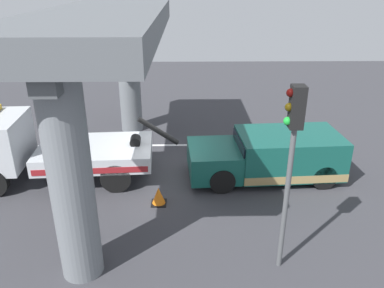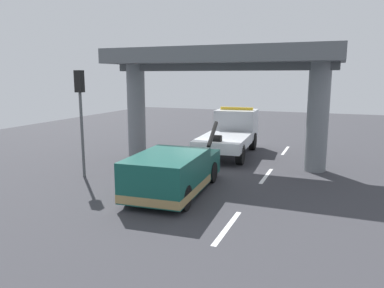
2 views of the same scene
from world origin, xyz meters
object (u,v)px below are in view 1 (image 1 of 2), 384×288
at_px(traffic_light_far, 80,156).
at_px(towed_van_green, 271,156).
at_px(traffic_cone_orange, 159,196).
at_px(tow_truck_white, 37,147).
at_px(traffic_light_near, 292,142).

bearing_deg(traffic_light_far, towed_van_green, -138.99).
bearing_deg(traffic_light_far, traffic_cone_orange, -116.47).
relative_size(towed_van_green, traffic_light_far, 1.30).
distance_m(towed_van_green, traffic_cone_orange, 4.24).
height_order(tow_truck_white, traffic_light_near, traffic_light_near).
distance_m(towed_van_green, traffic_light_near, 5.24).
xyz_separation_m(tow_truck_white, traffic_cone_orange, (-4.19, 1.68, -0.94)).
distance_m(traffic_light_near, traffic_light_far, 4.51).
bearing_deg(tow_truck_white, traffic_light_far, 121.85).
xyz_separation_m(towed_van_green, traffic_cone_orange, (3.83, 1.74, -0.51)).
xyz_separation_m(traffic_light_near, traffic_light_far, (4.50, 0.00, -0.28)).
height_order(towed_van_green, traffic_light_near, traffic_light_near).
height_order(tow_truck_white, traffic_light_far, traffic_light_far).
distance_m(traffic_light_near, traffic_cone_orange, 5.16).
relative_size(tow_truck_white, traffic_cone_orange, 12.94).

